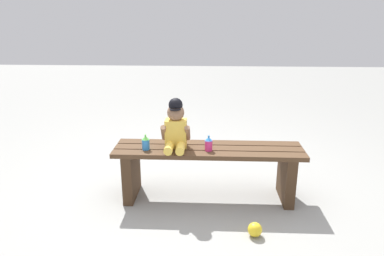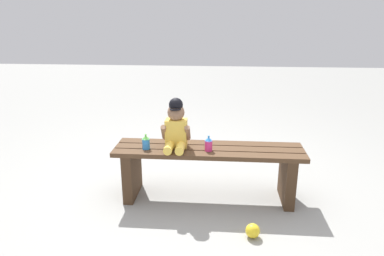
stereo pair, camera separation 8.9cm
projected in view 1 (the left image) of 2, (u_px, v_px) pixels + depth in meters
name	position (u px, v px, depth m)	size (l,w,h in m)	color
ground_plane	(208.00, 197.00, 3.02)	(16.00, 16.00, 0.00)	#999993
park_bench	(208.00, 164.00, 2.93)	(1.52, 0.37, 0.44)	#513823
child_figure	(176.00, 127.00, 2.83)	(0.23, 0.27, 0.40)	#F2C64C
sippy_cup_left	(146.00, 143.00, 2.82)	(0.06, 0.06, 0.12)	#338CE5
sippy_cup_right	(209.00, 144.00, 2.80)	(0.06, 0.06, 0.12)	#E5337F
toy_ball	(255.00, 230.00, 2.47)	(0.10, 0.10, 0.10)	yellow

